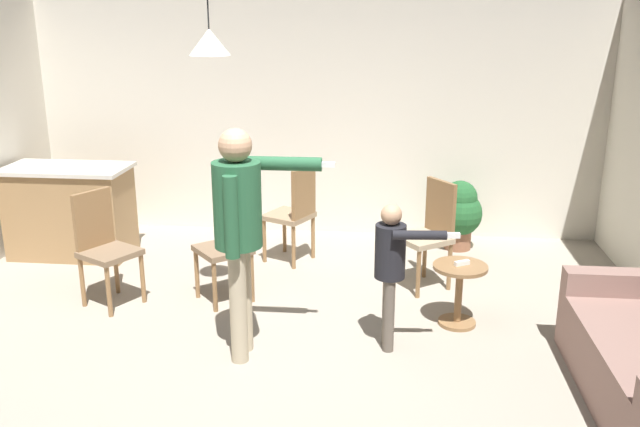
% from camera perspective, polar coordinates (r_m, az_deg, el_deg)
% --- Properties ---
extents(ground, '(7.68, 7.68, 0.00)m').
position_cam_1_polar(ground, '(5.06, -4.48, -12.73)').
color(ground, '#9E9384').
extents(wall_back, '(6.40, 0.10, 2.70)m').
position_cam_1_polar(wall_back, '(7.65, -0.34, 8.27)').
color(wall_back, silver).
rests_on(wall_back, ground).
extents(kitchen_counter, '(1.26, 0.66, 0.95)m').
position_cam_1_polar(kitchen_counter, '(7.50, -20.27, 0.21)').
color(kitchen_counter, '#99754C').
rests_on(kitchen_counter, ground).
extents(side_table_by_couch, '(0.44, 0.44, 0.52)m').
position_cam_1_polar(side_table_by_couch, '(5.63, 11.63, -6.11)').
color(side_table_by_couch, olive).
rests_on(side_table_by_couch, ground).
extents(person_adult, '(0.84, 0.50, 1.71)m').
position_cam_1_polar(person_adult, '(4.81, -6.76, -0.51)').
color(person_adult, tan).
rests_on(person_adult, ground).
extents(person_child, '(0.60, 0.33, 1.14)m').
position_cam_1_polar(person_child, '(5.04, 6.03, -3.95)').
color(person_child, '#60564C').
rests_on(person_child, ground).
extents(dining_chair_by_counter, '(0.57, 0.57, 1.00)m').
position_cam_1_polar(dining_chair_by_counter, '(6.14, -17.75, -2.45)').
color(dining_chair_by_counter, olive).
rests_on(dining_chair_by_counter, ground).
extents(dining_chair_near_wall, '(0.59, 0.59, 1.00)m').
position_cam_1_polar(dining_chair_near_wall, '(6.29, 9.21, -1.39)').
color(dining_chair_near_wall, olive).
rests_on(dining_chair_near_wall, ground).
extents(dining_chair_centre_back, '(0.56, 0.56, 1.00)m').
position_cam_1_polar(dining_chair_centre_back, '(6.82, -2.16, 0.27)').
color(dining_chair_centre_back, olive).
rests_on(dining_chair_centre_back, ground).
extents(dining_chair_spare, '(0.59, 0.59, 1.00)m').
position_cam_1_polar(dining_chair_spare, '(5.99, -7.56, -2.25)').
color(dining_chair_spare, olive).
rests_on(dining_chair_spare, ground).
extents(potted_plant_corner, '(0.49, 0.49, 0.75)m').
position_cam_1_polar(potted_plant_corner, '(7.38, 11.64, 0.15)').
color(potted_plant_corner, brown).
rests_on(potted_plant_corner, ground).
extents(spare_remote_on_table, '(0.13, 0.09, 0.04)m').
position_cam_1_polar(spare_remote_on_table, '(5.56, 11.87, -4.09)').
color(spare_remote_on_table, white).
rests_on(spare_remote_on_table, side_table_by_couch).
extents(ceiling_light_pendant, '(0.32, 0.32, 0.55)m').
position_cam_1_polar(ceiling_light_pendant, '(5.39, -9.30, 14.08)').
color(ceiling_light_pendant, silver).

